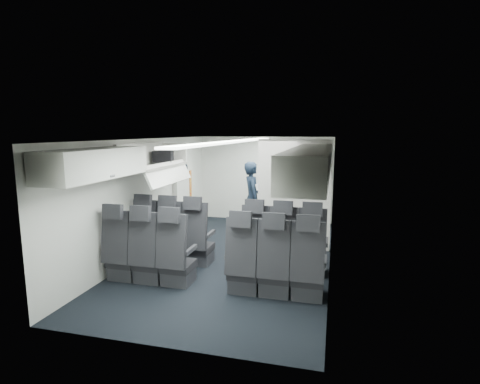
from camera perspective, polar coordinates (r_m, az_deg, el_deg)
The scene contains 13 objects.
cabin_shell at distance 6.70m, azimuth -0.84°, elevation -0.75°, with size 3.41×6.01×2.16m.
seat_row_front at distance 6.37m, azimuth -2.09°, elevation -7.97°, with size 3.33×0.56×1.24m.
seat_row_mid at distance 5.55m, azimuth -4.75°, elevation -10.61°, with size 3.33×0.56×1.24m.
overhead_bin_left_rear at distance 5.38m, azimuth -21.27°, elevation 4.07°, with size 0.53×1.80×0.40m.
overhead_bin_left_front_open at distance 6.91m, azimuth -13.08°, elevation 4.44°, with size 0.64×1.70×0.72m.
overhead_bin_right_rear at distance 4.40m, azimuth 10.04°, elevation 3.53°, with size 0.53×1.80×0.40m.
overhead_bin_right_front at distance 6.14m, azimuth 11.28°, elevation 5.08°, with size 0.53×1.70×0.40m.
bulkhead_partition at distance 7.31m, azimuth 8.25°, elevation -0.39°, with size 1.40×0.15×2.13m.
galley_unit at distance 9.22m, azimuth 9.32°, elevation 0.79°, with size 0.85×0.52×1.90m.
boarding_door at distance 8.70m, azimuth -8.62°, elevation 0.34°, with size 0.12×1.27×1.86m.
flight_attendant at distance 8.32m, azimuth 1.86°, elevation -0.94°, with size 0.59×0.39×1.63m, color black.
carry_on_bag at distance 7.17m, azimuth -11.64°, elevation 5.28°, with size 0.35×0.25×0.21m, color black.
papers at distance 8.19m, azimuth 3.09°, elevation 0.89°, with size 0.20×0.02×0.14m, color white.
Camera 1 is at (1.72, -6.37, 2.29)m, focal length 28.00 mm.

